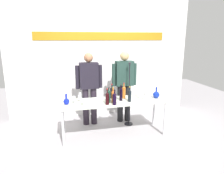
# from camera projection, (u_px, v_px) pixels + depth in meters

# --- Properties ---
(ground_plane) EXTENTS (10.00, 10.00, 0.00)m
(ground_plane) POSITION_uv_depth(u_px,v_px,m) (114.00, 134.00, 4.29)
(ground_plane) COLOR #A6A1A6
(back_wall) EXTENTS (4.71, 0.11, 3.00)m
(back_wall) POSITION_uv_depth(u_px,v_px,m) (102.00, 58.00, 5.19)
(back_wall) COLOR silver
(back_wall) RESTS_ON ground
(display_table) EXTENTS (2.20, 0.63, 0.76)m
(display_table) POSITION_uv_depth(u_px,v_px,m) (114.00, 103.00, 4.13)
(display_table) COLOR silver
(display_table) RESTS_ON ground
(decanter_blue_left) EXTENTS (0.12, 0.12, 0.21)m
(decanter_blue_left) POSITION_uv_depth(u_px,v_px,m) (66.00, 101.00, 3.85)
(decanter_blue_left) COLOR #1121BD
(decanter_blue_left) RESTS_ON display_table
(decanter_blue_right) EXTENTS (0.14, 0.14, 0.24)m
(decanter_blue_right) POSITION_uv_depth(u_px,v_px,m) (156.00, 95.00, 4.27)
(decanter_blue_right) COLOR #11299E
(decanter_blue_right) RESTS_ON display_table
(presenter_left) EXTENTS (0.61, 0.22, 1.69)m
(presenter_left) POSITION_uv_depth(u_px,v_px,m) (89.00, 85.00, 4.60)
(presenter_left) COLOR #271F2A
(presenter_left) RESTS_ON ground
(presenter_right) EXTENTS (0.61, 0.22, 1.71)m
(presenter_right) POSITION_uv_depth(u_px,v_px,m) (124.00, 82.00, 4.78)
(presenter_right) COLOR black
(presenter_right) RESTS_ON ground
(wine_bottle_0) EXTENTS (0.07, 0.07, 0.32)m
(wine_bottle_0) POSITION_uv_depth(u_px,v_px,m) (107.00, 98.00, 3.83)
(wine_bottle_0) COLOR black
(wine_bottle_0) RESTS_ON display_table
(wine_bottle_1) EXTENTS (0.07, 0.07, 0.34)m
(wine_bottle_1) POSITION_uv_depth(u_px,v_px,m) (124.00, 92.00, 4.24)
(wine_bottle_1) COLOR #CD6822
(wine_bottle_1) RESTS_ON display_table
(wine_bottle_2) EXTENTS (0.07, 0.07, 0.31)m
(wine_bottle_2) POSITION_uv_depth(u_px,v_px,m) (113.00, 96.00, 3.97)
(wine_bottle_2) COLOR orange
(wine_bottle_2) RESTS_ON display_table
(wine_bottle_3) EXTENTS (0.06, 0.06, 0.33)m
(wine_bottle_3) POSITION_uv_depth(u_px,v_px,m) (121.00, 94.00, 4.08)
(wine_bottle_3) COLOR black
(wine_bottle_3) RESTS_ON display_table
(wine_bottle_4) EXTENTS (0.07, 0.07, 0.31)m
(wine_bottle_4) POSITION_uv_depth(u_px,v_px,m) (130.00, 95.00, 4.01)
(wine_bottle_4) COLOR black
(wine_bottle_4) RESTS_ON display_table
(wine_bottle_5) EXTENTS (0.08, 0.08, 0.30)m
(wine_bottle_5) POSITION_uv_depth(u_px,v_px,m) (114.00, 98.00, 3.82)
(wine_bottle_5) COLOR black
(wine_bottle_5) RESTS_ON display_table
(wine_bottle_6) EXTENTS (0.07, 0.07, 0.31)m
(wine_bottle_6) POSITION_uv_depth(u_px,v_px,m) (112.00, 92.00, 4.23)
(wine_bottle_6) COLOR black
(wine_bottle_6) RESTS_ON display_table
(wine_bottle_7) EXTENTS (0.07, 0.07, 0.31)m
(wine_bottle_7) POSITION_uv_depth(u_px,v_px,m) (109.00, 96.00, 3.96)
(wine_bottle_7) COLOR #153527
(wine_bottle_7) RESTS_ON display_table
(wine_glass_left_0) EXTENTS (0.07, 0.07, 0.15)m
(wine_glass_left_0) POSITION_uv_depth(u_px,v_px,m) (74.00, 99.00, 3.90)
(wine_glass_left_0) COLOR white
(wine_glass_left_0) RESTS_ON display_table
(wine_glass_left_1) EXTENTS (0.07, 0.07, 0.14)m
(wine_glass_left_1) POSITION_uv_depth(u_px,v_px,m) (80.00, 97.00, 4.00)
(wine_glass_left_1) COLOR white
(wine_glass_left_1) RESTS_ON display_table
(wine_glass_left_2) EXTENTS (0.06, 0.06, 0.15)m
(wine_glass_left_2) POSITION_uv_depth(u_px,v_px,m) (80.00, 95.00, 4.16)
(wine_glass_left_2) COLOR white
(wine_glass_left_2) RESTS_ON display_table
(wine_glass_left_3) EXTENTS (0.07, 0.07, 0.14)m
(wine_glass_left_3) POSITION_uv_depth(u_px,v_px,m) (83.00, 101.00, 3.77)
(wine_glass_left_3) COLOR white
(wine_glass_left_3) RESTS_ON display_table
(wine_glass_right_0) EXTENTS (0.06, 0.06, 0.14)m
(wine_glass_right_0) POSITION_uv_depth(u_px,v_px,m) (138.00, 92.00, 4.40)
(wine_glass_right_0) COLOR white
(wine_glass_right_0) RESTS_ON display_table
(wine_glass_right_1) EXTENTS (0.07, 0.07, 0.16)m
(wine_glass_right_1) POSITION_uv_depth(u_px,v_px,m) (146.00, 95.00, 4.10)
(wine_glass_right_1) COLOR white
(wine_glass_right_1) RESTS_ON display_table
(wine_glass_right_2) EXTENTS (0.06, 0.06, 0.14)m
(wine_glass_right_2) POSITION_uv_depth(u_px,v_px,m) (140.00, 94.00, 4.25)
(wine_glass_right_2) COLOR white
(wine_glass_right_2) RESTS_ON display_table
(microphone_stand) EXTENTS (0.20, 0.20, 1.49)m
(microphone_stand) POSITION_uv_depth(u_px,v_px,m) (129.00, 104.00, 4.68)
(microphone_stand) COLOR black
(microphone_stand) RESTS_ON ground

